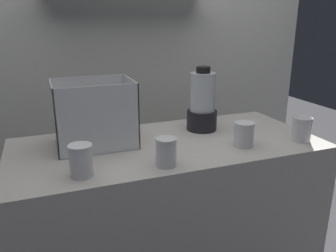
% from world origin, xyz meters
% --- Properties ---
extents(counter, '(1.40, 0.64, 0.90)m').
position_xyz_m(counter, '(0.00, 0.00, 0.45)').
color(counter, beige).
rests_on(counter, ground_plane).
extents(back_wall_unit, '(2.60, 0.24, 2.50)m').
position_xyz_m(back_wall_unit, '(-0.00, 0.77, 1.26)').
color(back_wall_unit, silver).
rests_on(back_wall_unit, ground_plane).
extents(carrot_display_bin, '(0.34, 0.26, 0.29)m').
position_xyz_m(carrot_display_bin, '(-0.31, 0.09, 0.99)').
color(carrot_display_bin, white).
rests_on(carrot_display_bin, counter).
extents(blender_pitcher, '(0.15, 0.15, 0.32)m').
position_xyz_m(blender_pitcher, '(0.23, 0.12, 1.03)').
color(blender_pitcher, black).
rests_on(blender_pitcher, counter).
extents(juice_cup_pomegranate_far_left, '(0.09, 0.09, 0.12)m').
position_xyz_m(juice_cup_pomegranate_far_left, '(-0.41, -0.21, 0.95)').
color(juice_cup_pomegranate_far_left, white).
rests_on(juice_cup_pomegranate_far_left, counter).
extents(juice_cup_mango_left, '(0.08, 0.08, 0.11)m').
position_xyz_m(juice_cup_mango_left, '(-0.10, -0.24, 0.95)').
color(juice_cup_mango_left, white).
rests_on(juice_cup_mango_left, counter).
extents(juice_cup_beet_middle, '(0.09, 0.09, 0.11)m').
position_xyz_m(juice_cup_beet_middle, '(0.30, -0.16, 0.95)').
color(juice_cup_beet_middle, white).
rests_on(juice_cup_beet_middle, counter).
extents(juice_cup_carrot_right, '(0.09, 0.09, 0.11)m').
position_xyz_m(juice_cup_carrot_right, '(0.59, -0.19, 0.95)').
color(juice_cup_carrot_right, white).
rests_on(juice_cup_carrot_right, counter).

